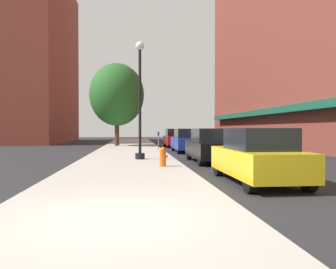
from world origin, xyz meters
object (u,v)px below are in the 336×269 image
at_px(fire_hydrant, 163,157).
at_px(car_yellow, 257,156).
at_px(tree_near, 117,95).
at_px(parking_meter_near, 158,139).
at_px(car_blue, 187,141).
at_px(car_black, 210,146).
at_px(car_red, 175,138).
at_px(lamppost, 140,98).

bearing_deg(fire_hydrant, car_yellow, -55.71).
bearing_deg(tree_near, parking_meter_near, -64.14).
height_order(fire_hydrant, car_blue, car_blue).
xyz_separation_m(car_black, car_blue, (0.00, 7.23, 0.00)).
xyz_separation_m(parking_meter_near, car_red, (1.95, 6.14, -0.14)).
distance_m(lamppost, car_yellow, 8.24).
relative_size(lamppost, car_black, 1.37).
xyz_separation_m(tree_near, car_blue, (5.24, -7.57, -3.95)).
height_order(car_yellow, car_red, same).
bearing_deg(car_black, car_yellow, -92.14).
height_order(car_blue, car_red, same).
relative_size(car_black, car_blue, 1.00).
height_order(parking_meter_near, car_yellow, car_yellow).
bearing_deg(parking_meter_near, car_red, 72.39).
relative_size(parking_meter_near, tree_near, 0.18).
distance_m(parking_meter_near, car_yellow, 14.40).
bearing_deg(car_red, car_black, -88.28).
xyz_separation_m(fire_hydrant, car_blue, (2.54, 9.76, 0.29)).
bearing_deg(car_blue, parking_meter_near, 159.70).
bearing_deg(tree_near, car_yellow, -76.02).
height_order(tree_near, car_yellow, tree_near).
bearing_deg(lamppost, fire_hydrant, -75.72).
bearing_deg(tree_near, car_blue, -55.28).
xyz_separation_m(fire_hydrant, car_red, (2.54, 16.68, 0.29)).
relative_size(parking_meter_near, car_yellow, 0.30).
bearing_deg(fire_hydrant, car_blue, 75.40).
bearing_deg(car_black, car_red, 87.86).
distance_m(fire_hydrant, car_yellow, 4.52).
relative_size(fire_hydrant, car_red, 0.18).
bearing_deg(car_blue, fire_hydrant, -103.28).
bearing_deg(tree_near, car_black, -70.49).
bearing_deg(car_yellow, car_black, 90.08).
height_order(car_yellow, car_black, same).
bearing_deg(car_black, fire_hydrant, -137.24).
distance_m(car_yellow, car_black, 6.26).
xyz_separation_m(lamppost, tree_near, (-1.84, 13.95, 1.56)).
height_order(tree_near, car_black, tree_near).
distance_m(parking_meter_near, car_red, 6.45).
height_order(parking_meter_near, tree_near, tree_near).
bearing_deg(car_red, tree_near, 174.63).
relative_size(car_blue, car_red, 1.00).
relative_size(parking_meter_near, car_black, 0.30).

